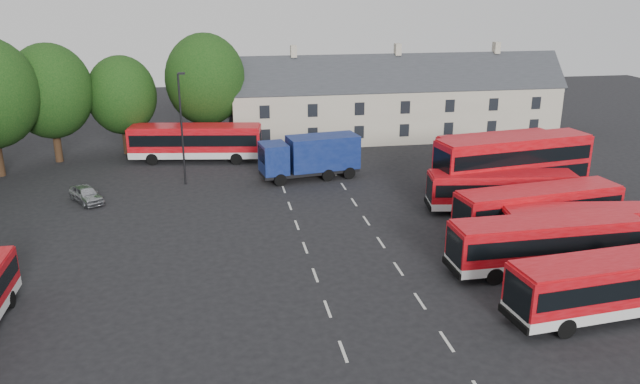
{
  "coord_description": "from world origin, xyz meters",
  "views": [
    {
      "loc": [
        -5.22,
        -34.27,
        16.09
      ],
      "look_at": [
        1.72,
        6.43,
        2.2
      ],
      "focal_mm": 35.0,
      "sensor_mm": 36.0,
      "label": 1
    }
  ],
  "objects": [
    {
      "name": "bus_dd_south",
      "position": [
        17.04,
        8.51,
        2.88
      ],
      "size": [
        12.6,
        4.65,
        5.05
      ],
      "rotation": [
        0.0,
        0.0,
        0.15
      ],
      "color": "silver",
      "rests_on": "ground"
    },
    {
      "name": "lamppost",
      "position": [
        -7.96,
        16.83,
        4.98
      ],
      "size": [
        0.65,
        0.28,
        9.33
      ],
      "rotation": [
        0.0,
        0.0,
        -0.1
      ],
      "color": "black",
      "rests_on": "ground"
    },
    {
      "name": "terrace_houses",
      "position": [
        14.0,
        30.0,
        3.86
      ],
      "size": [
        35.7,
        7.13,
        10.06
      ],
      "color": "beige",
      "rests_on": "ground"
    },
    {
      "name": "silver_car",
      "position": [
        -15.33,
        13.42,
        0.66
      ],
      "size": [
        3.38,
        4.11,
        1.32
      ],
      "primitive_type": "imported",
      "rotation": [
        0.0,
        0.0,
        0.56
      ],
      "color": "#ACAFB4",
      "rests_on": "ground"
    },
    {
      "name": "treeline",
      "position": [
        -20.74,
        19.36,
        6.68
      ],
      "size": [
        29.92,
        32.59,
        12.01
      ],
      "color": "black",
      "rests_on": "ground"
    },
    {
      "name": "bus_row_e",
      "position": [
        15.16,
        6.16,
        1.8
      ],
      "size": [
        10.86,
        3.97,
        3.0
      ],
      "rotation": [
        0.0,
        0.0,
        -0.15
      ],
      "color": "silver",
      "rests_on": "ground"
    },
    {
      "name": "ground",
      "position": [
        0.0,
        0.0,
        0.0
      ],
      "size": [
        140.0,
        140.0,
        0.0
      ],
      "primitive_type": "plane",
      "color": "black",
      "rests_on": "ground"
    },
    {
      "name": "box_truck",
      "position": [
        2.69,
        16.68,
        2.07
      ],
      "size": [
        8.74,
        3.95,
        3.69
      ],
      "rotation": [
        0.0,
        0.0,
        0.16
      ],
      "color": "black",
      "rests_on": "ground"
    },
    {
      "name": "bus_row_a",
      "position": [
        14.16,
        -9.09,
        1.93
      ],
      "size": [
        11.57,
        3.74,
        3.21
      ],
      "rotation": [
        0.0,
        0.0,
        0.1
      ],
      "color": "silver",
      "rests_on": "ground"
    },
    {
      "name": "bus_row_b",
      "position": [
        13.28,
        -3.61,
        1.91
      ],
      "size": [
        11.31,
        2.84,
        3.18
      ],
      "rotation": [
        0.0,
        0.0,
        0.02
      ],
      "color": "silver",
      "rests_on": "ground"
    },
    {
      "name": "bus_dd_north",
      "position": [
        17.76,
        13.02,
        2.37
      ],
      "size": [
        10.37,
        3.74,
        4.16
      ],
      "rotation": [
        0.0,
        0.0,
        0.14
      ],
      "color": "silver",
      "rests_on": "ground"
    },
    {
      "name": "bus_row_c",
      "position": [
        17.11,
        -1.18,
        1.71
      ],
      "size": [
        10.28,
        3.66,
        2.84
      ],
      "rotation": [
        0.0,
        0.0,
        -0.14
      ],
      "color": "silver",
      "rests_on": "ground"
    },
    {
      "name": "bus_north",
      "position": [
        -7.16,
        23.94,
        2.07
      ],
      "size": [
        12.47,
        4.56,
        3.45
      ],
      "rotation": [
        0.0,
        0.0,
        -0.15
      ],
      "color": "silver",
      "rests_on": "ground"
    },
    {
      "name": "lane_markings",
      "position": [
        2.5,
        2.0,
        0.01
      ],
      "size": [
        5.15,
        33.8,
        0.01
      ],
      "color": "beige",
      "rests_on": "ground"
    },
    {
      "name": "bus_row_d",
      "position": [
        15.66,
        1.71,
        1.95
      ],
      "size": [
        11.69,
        4.06,
        3.24
      ],
      "rotation": [
        0.0,
        0.0,
        0.13
      ],
      "color": "silver",
      "rests_on": "ground"
    }
  ]
}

